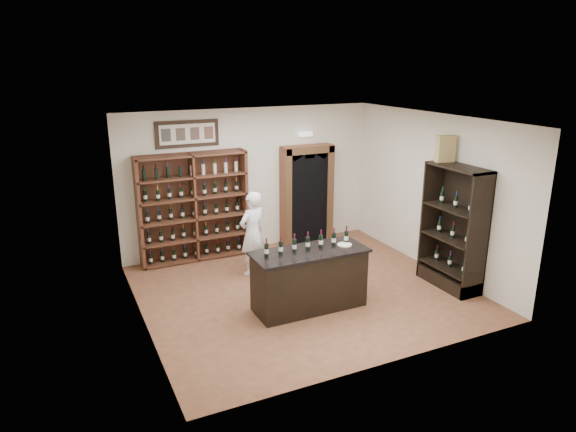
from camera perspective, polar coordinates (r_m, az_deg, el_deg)
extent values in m
plane|color=brown|center=(9.19, 1.71, -8.32)|extent=(5.50, 5.50, 0.00)
plane|color=white|center=(8.36, 1.89, 10.61)|extent=(5.50, 5.50, 0.00)
cube|color=silver|center=(10.87, -4.20, 4.03)|extent=(5.50, 0.04, 3.00)
cube|color=silver|center=(7.86, -16.40, -1.73)|extent=(0.04, 5.00, 3.00)
cube|color=silver|center=(10.17, 15.76, 2.52)|extent=(0.04, 5.00, 3.00)
cube|color=#582E1E|center=(10.56, -10.68, 1.15)|extent=(2.20, 0.02, 2.20)
cube|color=#582E1E|center=(10.19, -16.23, 0.18)|extent=(0.06, 0.38, 2.20)
cube|color=#582E1E|center=(10.70, -4.90, 1.60)|extent=(0.06, 0.38, 2.20)
cube|color=#582E1E|center=(10.40, -10.43, 0.91)|extent=(0.04, 0.38, 2.20)
cube|color=#582E1E|center=(10.73, -10.13, -4.54)|extent=(2.18, 0.38, 0.04)
cube|color=#582E1E|center=(10.59, -10.24, -2.40)|extent=(2.18, 0.38, 0.04)
cube|color=#582E1E|center=(10.45, -10.36, -0.21)|extent=(2.18, 0.38, 0.03)
cube|color=#582E1E|center=(10.34, -10.49, 2.04)|extent=(2.18, 0.38, 0.04)
cube|color=#582E1E|center=(10.24, -10.61, 4.33)|extent=(2.18, 0.38, 0.04)
cube|color=#582E1E|center=(10.16, -10.74, 6.66)|extent=(2.18, 0.38, 0.04)
cube|color=black|center=(10.27, -11.12, 8.96)|extent=(1.25, 0.04, 0.52)
cube|color=black|center=(11.33, 2.06, 2.28)|extent=(0.97, 0.29, 2.05)
cube|color=#946039|center=(11.09, -0.26, 2.07)|extent=(0.14, 0.35, 2.15)
cube|color=#946039|center=(11.55, 4.38, 2.62)|extent=(0.14, 0.35, 2.15)
cube|color=#946039|center=(11.10, 2.16, 7.43)|extent=(1.15, 0.35, 0.16)
cube|color=white|center=(11.14, 1.93, 9.09)|extent=(0.30, 0.10, 0.10)
cube|color=black|center=(8.43, 2.37, -7.25)|extent=(1.80, 0.70, 0.94)
cube|color=black|center=(8.23, 2.41, -4.01)|extent=(1.88, 0.78, 0.04)
cylinder|color=black|center=(7.96, -2.41, -3.81)|extent=(0.07, 0.07, 0.21)
cylinder|color=beige|center=(7.96, -2.40, -3.91)|extent=(0.07, 0.07, 0.07)
cylinder|color=#5A1425|center=(7.90, -2.42, -2.79)|extent=(0.03, 0.03, 0.09)
cylinder|color=black|center=(8.04, -0.83, -3.55)|extent=(0.07, 0.07, 0.21)
cylinder|color=beige|center=(8.05, -0.83, -3.65)|extent=(0.07, 0.07, 0.07)
cylinder|color=#5A1425|center=(7.99, -0.83, -2.55)|extent=(0.03, 0.03, 0.09)
cylinder|color=black|center=(8.14, 0.71, -3.30)|extent=(0.07, 0.07, 0.21)
cylinder|color=beige|center=(8.15, 0.71, -3.40)|extent=(0.07, 0.07, 0.07)
cylinder|color=#5A1425|center=(8.09, 0.72, -2.30)|extent=(0.03, 0.03, 0.09)
cylinder|color=black|center=(8.24, 2.22, -3.05)|extent=(0.07, 0.07, 0.21)
cylinder|color=beige|center=(8.25, 2.21, -3.15)|extent=(0.07, 0.07, 0.07)
cylinder|color=#5A1425|center=(8.19, 2.23, -2.07)|extent=(0.03, 0.03, 0.09)
cylinder|color=black|center=(8.35, 3.68, -2.81)|extent=(0.07, 0.07, 0.21)
cylinder|color=beige|center=(8.35, 3.68, -2.91)|extent=(0.07, 0.07, 0.07)
cylinder|color=#5A1425|center=(8.30, 3.70, -1.83)|extent=(0.03, 0.03, 0.09)
cylinder|color=black|center=(8.46, 5.11, -2.57)|extent=(0.07, 0.07, 0.21)
cylinder|color=beige|center=(8.47, 5.10, -2.67)|extent=(0.07, 0.07, 0.07)
cylinder|color=#5A1425|center=(8.41, 5.13, -1.61)|extent=(0.03, 0.03, 0.09)
cylinder|color=black|center=(8.58, 6.49, -2.33)|extent=(0.07, 0.07, 0.21)
cylinder|color=beige|center=(8.58, 6.49, -2.43)|extent=(0.07, 0.07, 0.07)
cylinder|color=#5A1425|center=(8.53, 6.53, -1.38)|extent=(0.03, 0.03, 0.09)
cube|color=black|center=(9.62, 18.90, -1.05)|extent=(0.02, 1.20, 2.20)
cube|color=black|center=(9.08, 20.35, -2.26)|extent=(0.48, 0.04, 2.20)
cube|color=black|center=(9.87, 15.63, -0.31)|extent=(0.48, 0.04, 2.20)
cube|color=black|center=(9.20, 18.49, 5.16)|extent=(0.48, 1.20, 0.04)
cube|color=black|center=(9.80, 17.37, -6.70)|extent=(0.48, 1.20, 0.24)
cube|color=black|center=(9.72, 17.49, -5.45)|extent=(0.48, 1.16, 0.03)
cube|color=black|center=(9.53, 17.78, -2.39)|extent=(0.48, 1.16, 0.03)
cube|color=black|center=(9.37, 18.08, 0.79)|extent=(0.48, 1.16, 0.03)
imported|color=white|center=(9.63, -3.96, -1.96)|extent=(0.69, 0.57, 1.62)
cylinder|color=beige|center=(8.50, 6.29, -3.20)|extent=(0.24, 0.24, 0.02)
cube|color=tan|center=(9.46, 17.09, 7.15)|extent=(0.35, 0.20, 0.47)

